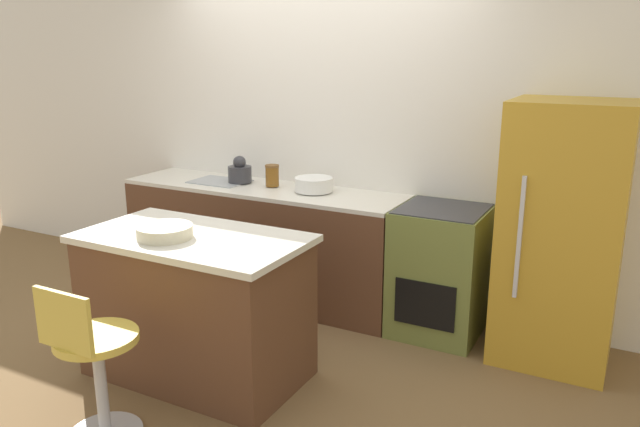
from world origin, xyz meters
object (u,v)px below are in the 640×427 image
stool_chair (94,365)px  mixing_bowl (314,184)px  refrigerator (561,235)px  oven_range (440,271)px  kettle (240,172)px

stool_chair → mixing_bowl: (0.12, 2.05, 0.53)m
refrigerator → stool_chair: refrigerator is taller
oven_range → mixing_bowl: mixing_bowl is taller
refrigerator → kettle: (-2.42, 0.06, 0.16)m
oven_range → mixing_bowl: size_ratio=3.15×
refrigerator → oven_range: bearing=178.8°
refrigerator → stool_chair: 2.77m
kettle → stool_chair: bearing=-75.0°
stool_chair → kettle: bearing=105.0°
oven_range → stool_chair: 2.30m
stool_chair → kettle: (-0.55, 2.05, 0.56)m
oven_range → refrigerator: size_ratio=0.54×
oven_range → kettle: kettle is taller
mixing_bowl → kettle: bearing=180.0°
oven_range → refrigerator: bearing=-1.2°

